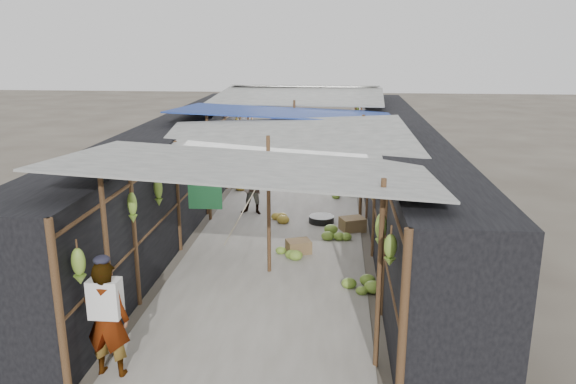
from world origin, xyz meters
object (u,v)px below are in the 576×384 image
(shopper_blue, at_px, (253,188))
(vendor_seated, at_px, (321,162))
(crate_near, at_px, (299,247))
(vendor_elderly, at_px, (107,319))
(black_basin, at_px, (321,220))

(shopper_blue, bearing_deg, vendor_seated, 80.11)
(crate_near, height_order, shopper_blue, shopper_blue)
(shopper_blue, bearing_deg, vendor_elderly, -87.70)
(crate_near, relative_size, black_basin, 0.78)
(crate_near, bearing_deg, vendor_seated, 66.98)
(crate_near, bearing_deg, black_basin, 57.52)
(shopper_blue, bearing_deg, crate_near, -53.96)
(vendor_elderly, xyz_separation_m, vendor_seated, (2.38, 11.64, -0.42))
(crate_near, height_order, vendor_elderly, vendor_elderly)
(black_basin, bearing_deg, shopper_blue, 161.57)
(crate_near, height_order, black_basin, crate_near)
(black_basin, distance_m, vendor_seated, 5.15)
(crate_near, distance_m, vendor_seated, 7.14)
(vendor_elderly, distance_m, shopper_blue, 7.12)
(black_basin, height_order, vendor_seated, vendor_seated)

